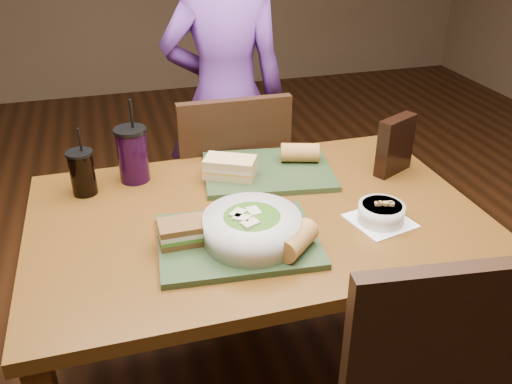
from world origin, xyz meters
TOP-DOWN VIEW (x-y plane):
  - dining_table at (0.00, 0.00)m, footprint 1.30×0.85m
  - chair_far at (0.05, 0.54)m, footprint 0.42×0.42m
  - diner at (0.13, 0.97)m, footprint 0.60×0.44m
  - tray_near at (-0.09, -0.14)m, footprint 0.45×0.35m
  - tray_far at (0.11, 0.23)m, footprint 0.46×0.38m
  - salad_bowl at (-0.06, -0.16)m, footprint 0.26×0.26m
  - soup_bowl at (0.33, -0.14)m, footprint 0.19×0.19m
  - sandwich_near at (-0.23, -0.11)m, footprint 0.12×0.09m
  - sandwich_far at (-0.03, 0.22)m, footprint 0.18×0.15m
  - baguette_near at (0.04, -0.24)m, footprint 0.14×0.13m
  - baguette_far at (0.23, 0.26)m, footprint 0.14×0.10m
  - cup_cola at (-0.48, 0.26)m, footprint 0.08×0.08m
  - cup_berry at (-0.32, 0.31)m, footprint 0.10×0.10m
  - chip_bag at (0.51, 0.13)m, footprint 0.15×0.11m

SIDE VIEW (x-z plane):
  - chair_far at x=0.05m, z-range 0.05..1.00m
  - dining_table at x=0.00m, z-range 0.28..1.03m
  - tray_near at x=-0.09m, z-range 0.75..0.77m
  - tray_far at x=0.11m, z-range 0.75..0.77m
  - diner at x=0.13m, z-range 0.00..1.52m
  - soup_bowl at x=0.33m, z-range 0.75..0.81m
  - sandwich_near at x=-0.23m, z-range 0.77..0.83m
  - baguette_near at x=0.04m, z-range 0.77..0.83m
  - baguette_far at x=0.23m, z-range 0.77..0.83m
  - sandwich_far at x=-0.03m, z-range 0.77..0.83m
  - salad_bowl at x=-0.06m, z-range 0.77..0.85m
  - cup_cola at x=-0.48m, z-range 0.71..0.93m
  - cup_berry at x=-0.32m, z-range 0.70..0.98m
  - chip_bag at x=0.51m, z-range 0.75..0.94m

